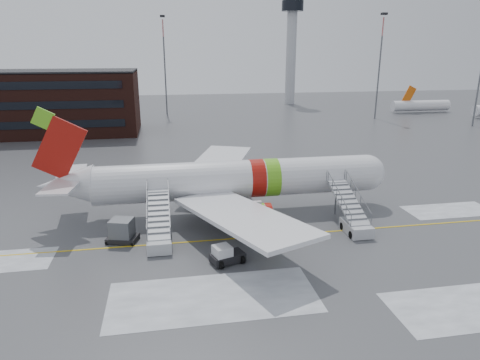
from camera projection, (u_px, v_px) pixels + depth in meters
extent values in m
plane|color=#494C4F|center=(266.00, 232.00, 39.20)|extent=(260.00, 260.00, 0.00)
cylinder|color=white|center=(237.00, 179.00, 43.10)|extent=(28.00, 3.80, 3.80)
sphere|color=white|center=(366.00, 173.00, 45.43)|extent=(3.80, 3.80, 3.80)
cube|color=black|center=(376.00, 168.00, 45.45)|extent=(1.09, 1.60, 0.97)
cone|color=white|center=(65.00, 185.00, 40.31)|extent=(5.20, 3.72, 3.72)
cube|color=#9E130C|center=(60.00, 148.00, 39.27)|extent=(5.27, 0.30, 6.09)
cube|color=#67BE1E|center=(43.00, 118.00, 38.27)|extent=(2.16, 0.26, 2.16)
cube|color=white|center=(72.00, 171.00, 42.61)|extent=(3.07, 4.85, 0.18)
cube|color=white|center=(61.00, 187.00, 37.71)|extent=(3.07, 4.85, 0.18)
cube|color=white|center=(217.00, 164.00, 51.12)|extent=(10.72, 15.97, 1.13)
cube|color=white|center=(242.00, 216.00, 35.10)|extent=(10.72, 15.97, 1.13)
cylinder|color=white|center=(233.00, 182.00, 48.65)|extent=(3.40, 2.10, 2.10)
cylinder|color=white|center=(251.00, 216.00, 38.85)|extent=(3.40, 2.10, 2.10)
cylinder|color=#595B60|center=(347.00, 197.00, 45.85)|extent=(0.20, 0.20, 1.80)
cylinder|color=black|center=(346.00, 201.00, 45.98)|extent=(0.90, 0.56, 0.90)
cylinder|color=black|center=(228.00, 200.00, 46.17)|extent=(0.90, 0.56, 0.90)
cylinder|color=black|center=(236.00, 216.00, 41.64)|extent=(0.90, 0.56, 0.90)
cube|color=#B3B5BB|center=(356.00, 228.00, 38.70)|extent=(2.00, 3.20, 1.00)
cube|color=#B3B5BB|center=(348.00, 203.00, 40.19)|extent=(1.90, 5.87, 2.52)
cube|color=#B3B5BB|center=(335.00, 181.00, 42.96)|extent=(1.90, 1.40, 0.15)
cylinder|color=#595B60|center=(336.00, 198.00, 43.08)|extent=(0.16, 0.16, 3.40)
cylinder|color=black|center=(351.00, 235.00, 37.67)|extent=(0.25, 0.70, 0.70)
cylinder|color=black|center=(361.00, 225.00, 39.85)|extent=(0.25, 0.70, 0.70)
cube|color=#B5B9BD|center=(160.00, 242.00, 35.79)|extent=(2.00, 3.20, 1.00)
cube|color=#B5B9BD|center=(159.00, 214.00, 37.28)|extent=(1.90, 5.87, 2.52)
cube|color=#B5B9BD|center=(158.00, 190.00, 40.05)|extent=(1.90, 1.40, 0.15)
cylinder|color=#595B60|center=(159.00, 208.00, 40.17)|extent=(0.16, 0.16, 3.40)
cylinder|color=black|center=(148.00, 250.00, 34.76)|extent=(0.25, 0.70, 0.70)
cylinder|color=black|center=(170.00, 239.00, 36.94)|extent=(0.25, 0.70, 0.70)
cube|color=black|center=(228.00, 257.00, 33.41)|extent=(2.91, 2.15, 0.65)
cube|color=silver|center=(222.00, 251.00, 33.01)|extent=(1.65, 1.65, 0.84)
cube|color=black|center=(222.00, 247.00, 32.92)|extent=(1.44, 1.50, 0.14)
cylinder|color=black|center=(221.00, 265.00, 32.47)|extent=(0.47, 0.70, 0.65)
cylinder|color=black|center=(242.00, 259.00, 33.32)|extent=(0.47, 0.70, 0.65)
cylinder|color=black|center=(213.00, 258.00, 33.56)|extent=(0.47, 0.70, 0.65)
cylinder|color=black|center=(234.00, 253.00, 34.41)|extent=(0.47, 0.70, 0.65)
cube|color=black|center=(123.00, 238.00, 37.15)|extent=(2.90, 2.44, 0.40)
cube|color=#5B5E62|center=(122.00, 229.00, 36.88)|extent=(2.22, 2.14, 1.70)
cylinder|color=black|center=(108.00, 244.00, 36.24)|extent=(0.29, 0.38, 0.34)
cylinder|color=black|center=(137.00, 235.00, 38.12)|extent=(0.29, 0.38, 0.34)
cylinder|color=#B2B5BA|center=(291.00, 57.00, 129.65)|extent=(3.00, 3.00, 28.00)
cylinder|color=black|center=(293.00, 6.00, 125.44)|extent=(6.40, 6.40, 3.00)
cylinder|color=#595B60|center=(378.00, 78.00, 101.81)|extent=(0.36, 0.36, 19.20)
cylinder|color=#CC7272|center=(383.00, 27.00, 98.47)|extent=(0.32, 0.32, 4.32)
cube|color=black|center=(384.00, 14.00, 97.63)|extent=(1.20, 1.20, 0.50)
cylinder|color=#595B60|center=(165.00, 77.00, 108.60)|extent=(0.36, 0.36, 19.20)
cylinder|color=#CC7272|center=(163.00, 29.00, 105.26)|extent=(0.32, 0.32, 4.32)
cube|color=black|center=(162.00, 16.00, 104.42)|extent=(1.20, 1.20, 0.50)
cylinder|color=#595B60|center=(479.00, 81.00, 91.27)|extent=(0.36, 0.36, 19.20)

